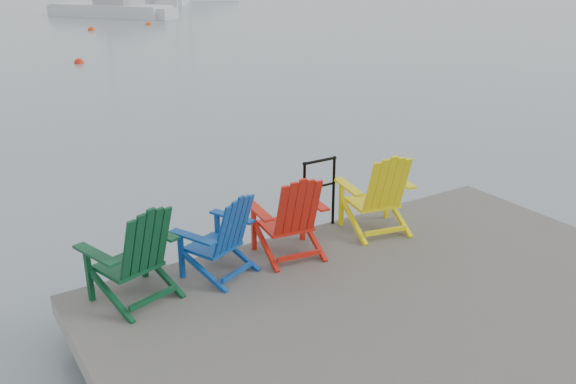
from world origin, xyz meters
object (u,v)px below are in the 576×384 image
chair_red (291,215)px  handrail (319,187)px  buoy_a (79,63)px  chair_green (135,252)px  chair_yellow (378,192)px  buoy_d (92,30)px  sailboat_near (112,11)px  buoy_c (149,25)px  chair_blue (221,234)px

chair_red → handrail: bearing=40.8°
buoy_a → chair_green: bearing=-102.3°
chair_yellow → buoy_d: chair_yellow is taller
chair_green → buoy_a: size_ratio=2.79×
chair_green → buoy_d: (7.47, 29.41, -1.02)m
sailboat_near → buoy_d: 8.21m
handrail → buoy_c: bearing=74.0°
chair_red → sailboat_near: sailboat_near is taller
buoy_d → chair_red: bearing=-101.0°
chair_yellow → handrail: bearing=149.6°
buoy_d → buoy_a: bearing=-107.4°
handrail → sailboat_near: 37.35m
chair_blue → buoy_a: chair_blue is taller
chair_red → sailboat_near: 37.98m
chair_green → sailboat_near: size_ratio=0.09×
chair_blue → chair_red: chair_red is taller
handrail → chair_yellow: (0.54, -0.48, -0.02)m
chair_blue → handrail: bearing=-7.2°
chair_red → buoy_d: 29.97m
chair_blue → sailboat_near: size_ratio=0.08×
chair_red → chair_yellow: size_ratio=0.96×
chair_green → sailboat_near: (10.88, 36.87, -0.66)m
buoy_c → chair_green: bearing=-110.0°
chair_yellow → buoy_a: size_ratio=2.82×
buoy_a → buoy_d: buoy_d is taller
buoy_d → handrail: bearing=-99.7°
sailboat_near → buoy_d: bearing=-148.6°
sailboat_near → buoy_c: 6.21m
chair_blue → sailboat_near: bearing=51.3°
chair_red → buoy_d: size_ratio=2.46×
chair_red → buoy_a: (2.23, 18.39, -1.00)m
handrail → buoy_c: handrail is taller
chair_green → buoy_c: (11.18, 30.68, -1.02)m
chair_green → buoy_a: bearing=60.8°
sailboat_near → buoy_d: (-3.41, -7.46, -0.36)m
handrail → chair_green: size_ratio=0.88×
buoy_c → handrail: bearing=-106.0°
sailboat_near → buoy_a: bearing=-144.4°
chair_blue → buoy_d: size_ratio=2.30×
chair_yellow → sailboat_near: sailboat_near is taller
chair_blue → chair_yellow: bearing=-24.2°
handrail → chair_green: 2.55m
chair_yellow → sailboat_near: bearing=89.5°
sailboat_near → buoy_d: sailboat_near is taller
chair_red → sailboat_near: size_ratio=0.09×
handrail → chair_blue: 1.64m
chair_yellow → buoy_d: 29.76m
chair_green → chair_blue: bearing=-15.6°
chair_blue → sailboat_near: (9.95, 36.85, -0.61)m
chair_blue → buoy_d: (6.54, 29.39, -0.97)m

